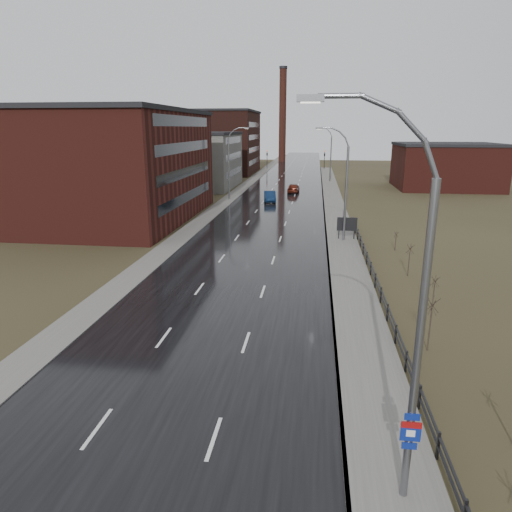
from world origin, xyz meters
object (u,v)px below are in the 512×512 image
(billboard, at_px, (347,225))
(car_far, at_px, (293,188))
(car_near, at_px, (270,197))
(streetlight_main, at_px, (409,320))

(billboard, relative_size, car_far, 0.50)
(car_near, bearing_deg, streetlight_main, -88.40)
(streetlight_main, distance_m, car_far, 70.18)
(streetlight_main, bearing_deg, billboard, 88.96)
(car_far, bearing_deg, streetlight_main, 97.87)
(car_near, bearing_deg, billboard, -74.78)
(streetlight_main, height_order, car_near, streetlight_main)
(streetlight_main, bearing_deg, car_far, 95.40)
(billboard, height_order, car_near, billboard)
(billboard, xyz_separation_m, car_near, (-10.38, 24.40, -0.84))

